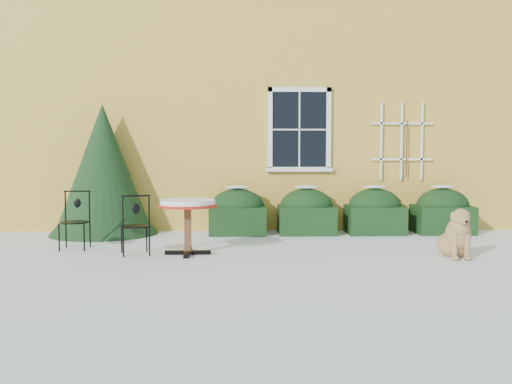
{
  "coord_description": "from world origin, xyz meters",
  "views": [
    {
      "loc": [
        -0.28,
        -8.11,
        1.54
      ],
      "look_at": [
        0.0,
        1.0,
        0.9
      ],
      "focal_mm": 40.0,
      "sensor_mm": 36.0,
      "label": 1
    }
  ],
  "objects_px": {
    "bistro_table": "(188,209)",
    "patio_chair_near": "(135,225)",
    "evergreen_shrub": "(104,182)",
    "patio_chair_far": "(75,220)",
    "dog": "(457,237)"
  },
  "relations": [
    {
      "from": "patio_chair_far",
      "to": "dog",
      "type": "relative_size",
      "value": 1.1
    },
    {
      "from": "evergreen_shrub",
      "to": "patio_chair_far",
      "type": "relative_size",
      "value": 2.64
    },
    {
      "from": "bistro_table",
      "to": "patio_chair_near",
      "type": "height_order",
      "value": "patio_chair_near"
    },
    {
      "from": "bistro_table",
      "to": "patio_chair_near",
      "type": "xyz_separation_m",
      "value": [
        -0.78,
        -0.01,
        -0.23
      ]
    },
    {
      "from": "bistro_table",
      "to": "patio_chair_far",
      "type": "bearing_deg",
      "value": 163.08
    },
    {
      "from": "evergreen_shrub",
      "to": "bistro_table",
      "type": "xyz_separation_m",
      "value": [
        1.77,
        -2.22,
        -0.29
      ]
    },
    {
      "from": "bistro_table",
      "to": "dog",
      "type": "xyz_separation_m",
      "value": [
        3.94,
        -0.38,
        -0.38
      ]
    },
    {
      "from": "patio_chair_near",
      "to": "bistro_table",
      "type": "bearing_deg",
      "value": 165.72
    },
    {
      "from": "evergreen_shrub",
      "to": "patio_chair_near",
      "type": "relative_size",
      "value": 2.68
    },
    {
      "from": "evergreen_shrub",
      "to": "patio_chair_near",
      "type": "height_order",
      "value": "evergreen_shrub"
    },
    {
      "from": "patio_chair_near",
      "to": "evergreen_shrub",
      "type": "bearing_deg",
      "value": -81.38
    },
    {
      "from": "evergreen_shrub",
      "to": "patio_chair_near",
      "type": "bearing_deg",
      "value": -66.15
    },
    {
      "from": "patio_chair_near",
      "to": "patio_chair_far",
      "type": "height_order",
      "value": "patio_chair_far"
    },
    {
      "from": "evergreen_shrub",
      "to": "patio_chair_far",
      "type": "height_order",
      "value": "evergreen_shrub"
    },
    {
      "from": "bistro_table",
      "to": "patio_chair_near",
      "type": "distance_m",
      "value": 0.81
    }
  ]
}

